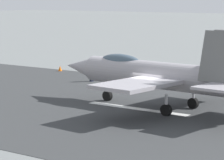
# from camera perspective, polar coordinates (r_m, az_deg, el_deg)

# --- Properties ---
(ground_plane) EXTENTS (400.00, 400.00, 0.00)m
(ground_plane) POSITION_cam_1_polar(r_m,az_deg,el_deg) (39.77, 3.38, -2.97)
(ground_plane) COLOR slate
(runway_strip) EXTENTS (240.00, 26.00, 0.02)m
(runway_strip) POSITION_cam_1_polar(r_m,az_deg,el_deg) (39.76, 3.40, -2.96)
(runway_strip) COLOR #333537
(runway_strip) RESTS_ON ground
(fighter_jet) EXTENTS (16.62, 13.16, 5.60)m
(fighter_jet) POSITION_cam_1_polar(r_m,az_deg,el_deg) (39.93, 4.62, 0.57)
(fighter_jet) COLOR #9C989E
(fighter_jet) RESTS_ON ground
(crew_person) EXTENTS (0.37, 0.69, 1.64)m
(crew_person) POSITION_cam_1_polar(r_m,az_deg,el_deg) (52.73, -2.00, 0.73)
(crew_person) COLOR #1E2338
(crew_person) RESTS_ON ground
(marker_cone_mid) EXTENTS (0.44, 0.44, 0.55)m
(marker_cone_mid) POSITION_cam_1_polar(r_m,az_deg,el_deg) (54.09, 3.16, 0.33)
(marker_cone_mid) COLOR orange
(marker_cone_mid) RESTS_ON ground
(marker_cone_far) EXTENTS (0.44, 0.44, 0.55)m
(marker_cone_far) POSITION_cam_1_polar(r_m,az_deg,el_deg) (60.25, -5.11, 1.13)
(marker_cone_far) COLOR orange
(marker_cone_far) RESTS_ON ground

